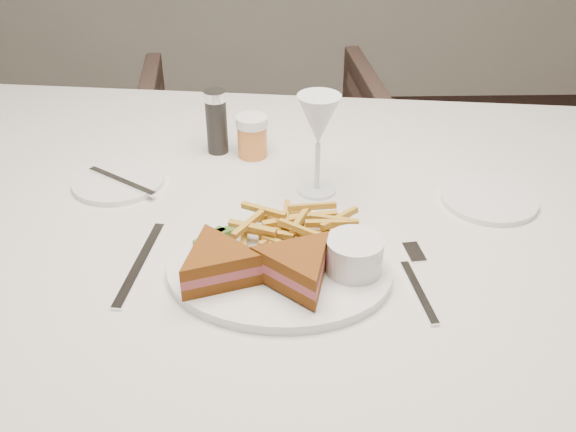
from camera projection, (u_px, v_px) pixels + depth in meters
The scene contains 3 objects.
table at pixel (287, 389), 1.22m from camera, with size 1.63×1.09×0.75m, color silver.
chair_far at pixel (264, 171), 1.98m from camera, with size 0.71×0.66×0.73m, color #46332B.
table_setting at pixel (284, 220), 0.97m from camera, with size 0.80×0.62×0.18m.
Camera 1 is at (0.17, -0.73, 1.31)m, focal length 40.00 mm.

